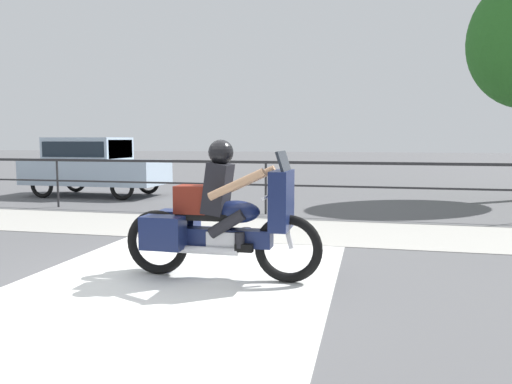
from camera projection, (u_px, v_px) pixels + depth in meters
name	position (u px, v px, depth m)	size (l,w,h in m)	color
ground_plane	(173.00, 279.00, 5.80)	(120.00, 120.00, 0.00)	#565659
sidewalk_band	(245.00, 228.00, 9.09)	(44.00, 2.40, 0.01)	#A8A59E
crosswalk_band	(172.00, 284.00, 5.59)	(3.57, 6.00, 0.01)	silver
fence_railing	(266.00, 172.00, 10.75)	(36.00, 0.05, 1.16)	#232326
motorcycle	(220.00, 218.00, 5.77)	(2.37, 0.76, 1.62)	black
parked_car	(93.00, 163.00, 14.30)	(3.93, 1.76, 1.68)	#9EB2C6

